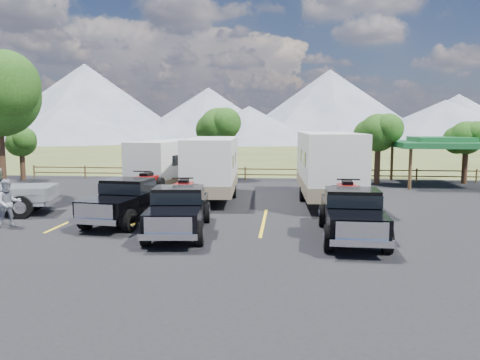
# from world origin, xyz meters

# --- Properties ---
(ground) EXTENTS (320.00, 320.00, 0.00)m
(ground) POSITION_xyz_m (0.00, 0.00, 0.00)
(ground) COLOR #444F21
(ground) RESTS_ON ground
(asphalt_lot) EXTENTS (44.00, 34.00, 0.04)m
(asphalt_lot) POSITION_xyz_m (0.00, 3.00, 0.02)
(asphalt_lot) COLOR black
(asphalt_lot) RESTS_ON ground
(stall_lines) EXTENTS (12.12, 5.50, 0.01)m
(stall_lines) POSITION_xyz_m (0.00, 4.00, 0.04)
(stall_lines) COLOR yellow
(stall_lines) RESTS_ON asphalt_lot
(tree_ne_a) EXTENTS (3.11, 2.92, 4.76)m
(tree_ne_a) POSITION_xyz_m (8.97, 17.01, 3.48)
(tree_ne_a) COLOR black
(tree_ne_a) RESTS_ON ground
(tree_ne_b) EXTENTS (2.77, 2.59, 4.27)m
(tree_ne_b) POSITION_xyz_m (14.98, 18.01, 3.13)
(tree_ne_b) COLOR black
(tree_ne_b) RESTS_ON ground
(tree_north) EXTENTS (3.46, 3.24, 5.25)m
(tree_north) POSITION_xyz_m (-2.03, 19.02, 3.83)
(tree_north) COLOR black
(tree_north) RESTS_ON ground
(tree_nw_small) EXTENTS (2.59, 2.43, 3.85)m
(tree_nw_small) POSITION_xyz_m (-16.02, 17.01, 2.78)
(tree_nw_small) COLOR black
(tree_nw_small) RESTS_ON ground
(rail_fence) EXTENTS (36.12, 0.12, 1.00)m
(rail_fence) POSITION_xyz_m (2.00, 18.50, 0.61)
(rail_fence) COLOR #513D22
(rail_fence) RESTS_ON ground
(pavilion) EXTENTS (6.20, 6.20, 3.22)m
(pavilion) POSITION_xyz_m (13.00, 17.00, 2.79)
(pavilion) COLOR #513D22
(pavilion) RESTS_ON ground
(mountain_range) EXTENTS (209.00, 71.00, 20.00)m
(mountain_range) POSITION_xyz_m (-7.63, 105.98, 7.87)
(mountain_range) COLOR slate
(mountain_range) RESTS_ON ground
(rig_left) EXTENTS (2.69, 6.11, 1.97)m
(rig_left) POSITION_xyz_m (-3.56, 3.87, 0.99)
(rig_left) COLOR black
(rig_left) RESTS_ON asphalt_lot
(rig_center) EXTENTS (2.50, 5.94, 1.93)m
(rig_center) POSITION_xyz_m (-1.03, 1.89, 0.97)
(rig_center) COLOR black
(rig_center) RESTS_ON asphalt_lot
(rig_right) EXTENTS (2.22, 5.95, 1.97)m
(rig_right) POSITION_xyz_m (5.20, 1.69, 0.99)
(rig_right) COLOR black
(rig_right) RESTS_ON asphalt_lot
(trailer_left) EXTENTS (3.65, 8.86, 3.07)m
(trailer_left) POSITION_xyz_m (-3.87, 12.06, 1.65)
(trailer_left) COLOR silver
(trailer_left) RESTS_ON asphalt_lot
(trailer_center) EXTENTS (2.91, 9.46, 3.28)m
(trailer_center) POSITION_xyz_m (-1.04, 9.84, 1.76)
(trailer_center) COLOR silver
(trailer_center) RESTS_ON asphalt_lot
(trailer_right) EXTENTS (2.93, 10.30, 3.58)m
(trailer_right) POSITION_xyz_m (5.03, 9.22, 1.91)
(trailer_right) COLOR silver
(trailer_right) RESTS_ON asphalt_lot
(person_b) EXTENTS (1.17, 1.14, 1.89)m
(person_b) POSITION_xyz_m (-7.85, 2.08, 0.99)
(person_b) COLOR gray
(person_b) RESTS_ON asphalt_lot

